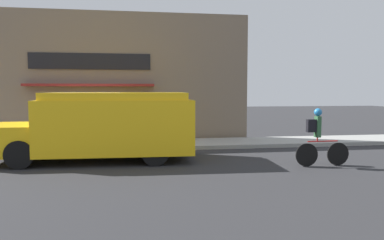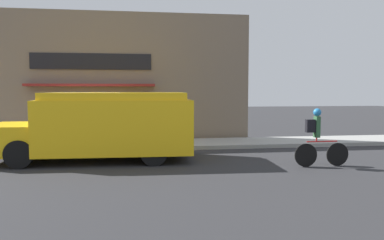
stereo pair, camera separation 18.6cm
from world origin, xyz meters
name	(u,v)px [view 1 (the left image)]	position (x,y,z in m)	size (l,w,h in m)	color
ground_plane	(85,153)	(0.00, 0.00, 0.00)	(70.00, 70.00, 0.00)	#2B2B2D
sidewalk	(88,146)	(0.00, 1.09, 0.07)	(28.00, 2.18, 0.14)	#999993
storefront	(91,77)	(0.00, 2.44, 2.66)	(13.03, 0.84, 5.32)	#756656
school_bus	(104,126)	(0.79, -1.64, 1.08)	(6.03, 2.74, 2.07)	yellow
cyclist	(319,138)	(6.84, -3.38, 0.81)	(1.61, 0.22, 1.64)	black
trash_bin	(149,129)	(2.27, 1.50, 0.63)	(0.62, 0.62, 0.96)	#38383D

